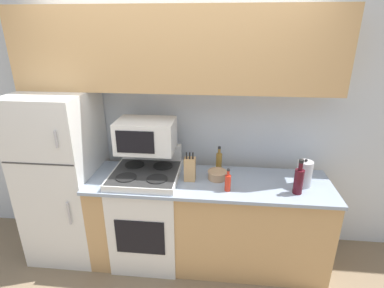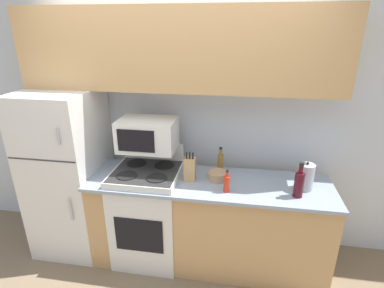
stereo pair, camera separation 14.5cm
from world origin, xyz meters
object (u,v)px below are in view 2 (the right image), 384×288
refrigerator (69,172)px  microwave (148,135)px  bottle_vinegar (220,162)px  knife_block (190,169)px  bottle_hot_sauce (227,183)px  stove (149,212)px  bottle_wine_red (299,183)px  bowl (218,175)px  kettle (306,177)px

refrigerator → microwave: bearing=3.1°
bottle_vinegar → microwave: bearing=-170.8°
refrigerator → knife_block: (1.23, -0.08, 0.17)m
bottle_hot_sauce → bottle_vinegar: size_ratio=0.83×
refrigerator → stove: size_ratio=1.48×
knife_block → bottle_wine_red: bearing=-8.7°
bottle_wine_red → bottle_vinegar: 0.75m
knife_block → bowl: size_ratio=1.55×
stove → kettle: size_ratio=4.38×
bowl → bottle_vinegar: (0.01, 0.19, 0.05)m
refrigerator → bottle_vinegar: bearing=5.8°
bottle_vinegar → kettle: kettle is taller
bottle_hot_sauce → bottle_wine_red: size_ratio=0.67×
bottle_wine_red → bottle_vinegar: size_ratio=1.25×
microwave → bottle_wine_red: size_ratio=1.72×
bowl → bottle_wine_red: bottle_wine_red is taller
stove → knife_block: size_ratio=4.09×
refrigerator → microwave: refrigerator is taller
bottle_wine_red → refrigerator: bearing=174.3°
stove → bottle_hot_sauce: bearing=-12.4°
bowl → bottle_vinegar: bearing=87.1°
knife_block → kettle: 0.98m
stove → microwave: 0.77m
bottle_wine_red → stove: bearing=173.7°
stove → kettle: kettle is taller
bottle_vinegar → refrigerator: bearing=-174.2°
bowl → bottle_wine_red: bearing=-15.2°
bowl → bottle_vinegar: size_ratio=0.73×
bottle_hot_sauce → bottle_wine_red: bearing=1.8°
knife_block → kettle: bearing=-0.3°
bowl → kettle: 0.74m
bottle_hot_sauce → kettle: size_ratio=0.80×
bowl → bottle_hot_sauce: bottle_hot_sauce is taller
refrigerator → knife_block: size_ratio=6.07×
refrigerator → knife_block: refrigerator is taller
knife_block → bottle_vinegar: knife_block is taller
refrigerator → bowl: 1.48m
knife_block → bottle_vinegar: (0.25, 0.23, -0.01)m
refrigerator → stove: 0.89m
microwave → bottle_wine_red: bearing=-11.1°
refrigerator → bowl: refrigerator is taller
bottle_wine_red → kettle: 0.15m
refrigerator → microwave: (0.82, 0.04, 0.43)m
stove → microwave: microwave is taller
microwave → bowl: bearing=-6.8°
bottle_vinegar → stove: bearing=-161.6°
refrigerator → bottle_wine_red: size_ratio=5.45×
bottle_hot_sauce → kettle: (0.65, 0.15, 0.04)m
refrigerator → stove: bearing=-4.7°
bottle_hot_sauce → kettle: 0.67m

